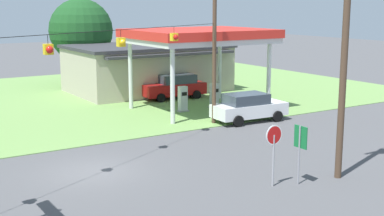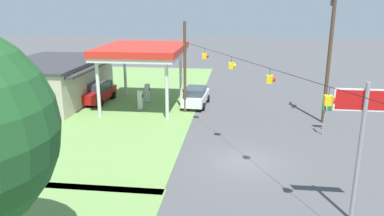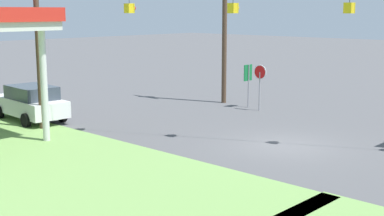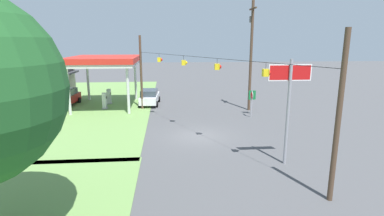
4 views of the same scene
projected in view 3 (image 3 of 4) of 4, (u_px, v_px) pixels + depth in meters
The scene contains 5 objects.
ground_plane at pixel (285, 146), 21.49m from camera, with size 160.00×160.00×0.00m, color #4C4C4F.
car_at_pumps_front at pixel (30, 102), 26.27m from camera, with size 4.77×2.33×1.75m.
stop_sign_roadside at pixel (260, 77), 28.79m from camera, with size 0.80×0.08×2.50m.
route_sign at pixel (248, 77), 29.78m from camera, with size 0.10×0.70×2.40m.
signal_span_gantry at pixel (289, 40), 20.74m from camera, with size 19.96×10.24×7.69m.
Camera 3 is at (-11.52, 17.80, 5.34)m, focal length 50.00 mm.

